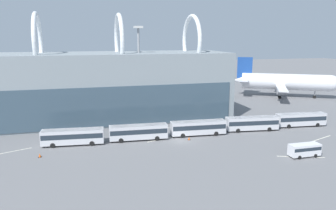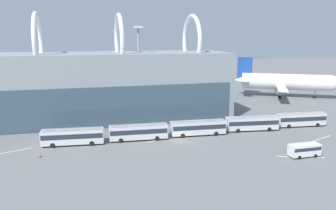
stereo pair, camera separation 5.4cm
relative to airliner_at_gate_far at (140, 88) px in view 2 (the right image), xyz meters
name	(u,v)px [view 2 (the right image)]	position (x,y,z in m)	size (l,w,h in m)	color
ground_plane	(181,141)	(1.25, -41.99, -5.15)	(440.00, 440.00, 0.00)	slate
airliner_at_gate_far	(140,88)	(0.00, 0.00, 0.00)	(37.41, 36.40, 12.96)	silver
airliner_parked_remote	(284,82)	(52.26, -2.34, 0.45)	(33.85, 31.22, 14.25)	white
shuttle_bus_0	(73,136)	(-20.87, -38.58, -3.23)	(12.51, 3.79, 3.27)	silver
shuttle_bus_1	(138,131)	(-7.37, -38.80, -3.23)	(12.46, 3.44, 3.27)	silver
shuttle_bus_2	(198,127)	(6.13, -38.85, -3.23)	(12.47, 3.47, 3.27)	silver
shuttle_bus_3	(252,123)	(19.63, -38.61, -3.23)	(12.54, 4.04, 3.27)	silver
shuttle_bus_4	(301,119)	(33.13, -38.33, -3.23)	(12.51, 3.77, 3.27)	silver
service_van_foreground	(304,149)	(20.47, -56.48, -3.73)	(5.84, 2.16, 2.41)	silver
floodlight_mast	(139,64)	(-3.89, -20.77, 9.51)	(2.14, 2.14, 24.35)	gray
lane_stripe_0	(162,139)	(-2.28, -39.58, -5.15)	(7.73, 0.25, 0.01)	silver
lane_stripe_1	(150,130)	(-3.44, -32.44, -5.15)	(10.89, 0.25, 0.01)	silver
lane_stripe_2	(301,157)	(19.82, -56.45, -5.15)	(8.67, 0.25, 0.01)	silver
lane_stripe_3	(319,139)	(30.56, -48.31, -5.15)	(8.76, 0.25, 0.01)	silver
lane_stripe_4	(15,151)	(-31.77, -39.44, -5.15)	(6.17, 0.25, 0.01)	silver
lane_stripe_5	(270,123)	(27.32, -34.03, -5.15)	(10.93, 0.25, 0.01)	silver
traffic_cone_1	(40,155)	(-26.71, -44.20, -4.79)	(0.59, 0.59, 0.75)	black
traffic_cone_2	(189,138)	(3.11, -41.52, -4.83)	(0.62, 0.62, 0.66)	black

